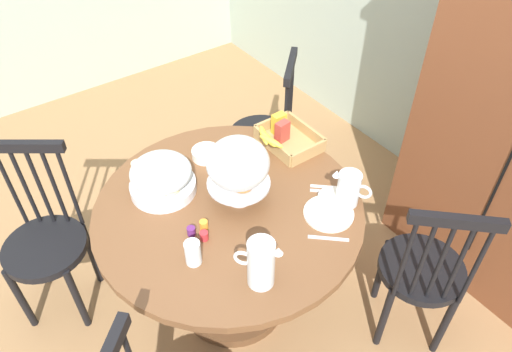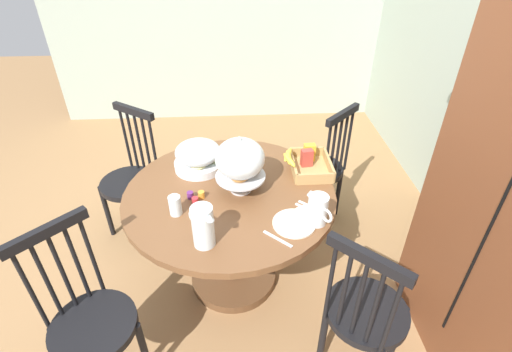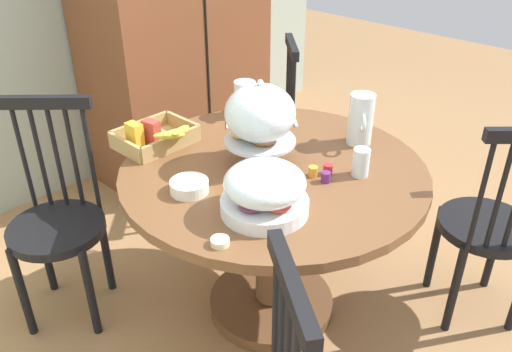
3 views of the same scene
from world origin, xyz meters
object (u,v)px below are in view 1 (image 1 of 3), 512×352
dining_table (230,237)px  windsor_chair_near_window (47,243)px  butter_dish (137,164)px  cereal_basket (285,137)px  milk_pitcher (348,190)px  china_plate_large (329,213)px  windsor_chair_far_side (265,136)px  orange_juice_pitcher (261,265)px  windsor_chair_facing_door (422,273)px  china_plate_small (334,198)px  pastry_stand_with_dome (238,165)px  cereal_bowl (206,154)px  fruit_platter_covered (162,177)px  drinking_glass (193,253)px

dining_table → windsor_chair_near_window: windsor_chair_near_window is taller
butter_dish → cereal_basket: bearing=68.2°
milk_pitcher → cereal_basket: (-0.49, 0.04, -0.03)m
cereal_basket → china_plate_large: 0.53m
windsor_chair_far_side → orange_juice_pitcher: bearing=-37.5°
windsor_chair_far_side → cereal_basket: windsor_chair_far_side is taller
butter_dish → windsor_chair_facing_door: bearing=37.0°
windsor_chair_near_window → china_plate_small: size_ratio=6.50×
china_plate_large → butter_dish: (-0.78, -0.54, 0.01)m
cereal_basket → china_plate_small: cereal_basket is taller
dining_table → windsor_chair_near_window: (-0.55, -0.72, -0.07)m
windsor_chair_facing_door → cereal_basket: size_ratio=3.09×
pastry_stand_with_dome → orange_juice_pitcher: bearing=-23.9°
pastry_stand_with_dome → cereal_bowl: size_ratio=2.46×
dining_table → cereal_basket: (-0.21, 0.48, 0.25)m
dining_table → butter_dish: bearing=-156.4°
windsor_chair_facing_door → orange_juice_pitcher: (-0.24, -0.75, 0.39)m
china_plate_large → windsor_chair_far_side: bearing=159.8°
butter_dish → pastry_stand_with_dome: bearing=30.3°
windsor_chair_near_window → butter_dish: (0.06, 0.51, 0.30)m
china_plate_small → china_plate_large: bearing=-57.9°
windsor_chair_near_window → cereal_basket: (0.34, 1.19, 0.33)m
windsor_chair_near_window → windsor_chair_far_side: same height
dining_table → windsor_chair_near_window: bearing=-127.3°
milk_pitcher → fruit_platter_covered: bearing=-130.8°
cereal_bowl → butter_dish: bearing=-113.9°
windsor_chair_facing_door → pastry_stand_with_dome: size_ratio=2.83×
china_plate_small → dining_table: bearing=-121.8°
windsor_chair_far_side → orange_juice_pitcher: (1.02, -0.78, 0.39)m
fruit_platter_covered → orange_juice_pitcher: size_ratio=1.38×
windsor_chair_near_window → windsor_chair_facing_door: size_ratio=1.00×
windsor_chair_far_side → china_plate_large: (0.91, -0.34, 0.29)m
dining_table → butter_dish: size_ratio=20.04×
cereal_bowl → dining_table: bearing=-15.4°
windsor_chair_facing_door → milk_pitcher: bearing=-151.4°
orange_juice_pitcher → china_plate_large: size_ratio=0.99×
fruit_platter_covered → orange_juice_pitcher: (0.66, 0.07, 0.01)m
windsor_chair_facing_door → china_plate_large: bearing=-138.1°
windsor_chair_far_side → china_plate_large: 1.01m
pastry_stand_with_dome → fruit_platter_covered: size_ratio=1.15×
pastry_stand_with_dome → cereal_basket: bearing=115.5°
china_plate_large → drinking_glass: 0.62m
drinking_glass → butter_dish: (-0.66, 0.07, -0.04)m
pastry_stand_with_dome → orange_juice_pitcher: (0.42, -0.18, -0.10)m
windsor_chair_facing_door → windsor_chair_far_side: same height
dining_table → fruit_platter_covered: fruit_platter_covered is taller
dining_table → cereal_basket: bearing=113.5°
drinking_glass → china_plate_small: bearing=84.0°
windsor_chair_near_window → china_plate_large: windsor_chair_near_window is taller
dining_table → windsor_chair_near_window: 0.90m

